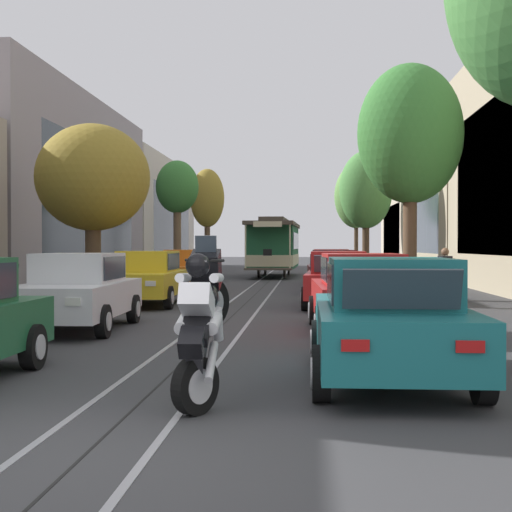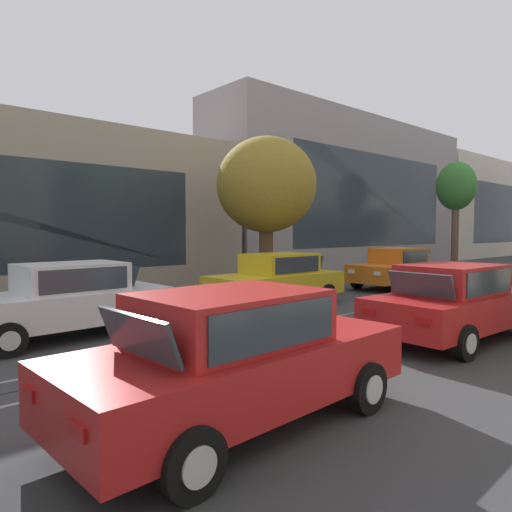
# 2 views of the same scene
# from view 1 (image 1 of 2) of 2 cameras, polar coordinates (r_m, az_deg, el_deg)

# --- Properties ---
(ground_plane) EXTENTS (160.00, 160.00, 0.00)m
(ground_plane) POSITION_cam_1_polar(r_m,az_deg,el_deg) (30.47, 0.58, -2.45)
(ground_plane) COLOR #38383A
(trolley_track_rails) EXTENTS (1.14, 69.35, 0.01)m
(trolley_track_rails) POSITION_cam_1_polar(r_m,az_deg,el_deg) (34.59, 1.00, -2.05)
(trolley_track_rails) COLOR gray
(trolley_track_rails) RESTS_ON ground
(building_facade_left) EXTENTS (5.16, 61.05, 8.98)m
(building_facade_left) POSITION_cam_1_polar(r_m,az_deg,el_deg) (39.41, -14.66, 4.05)
(building_facade_left) COLOR gray
(building_facade_left) RESTS_ON ground
(building_facade_right) EXTENTS (5.50, 61.05, 9.33)m
(building_facade_right) POSITION_cam_1_polar(r_m,az_deg,el_deg) (34.18, 19.29, 5.07)
(building_facade_right) COLOR #BCAD93
(building_facade_right) RESTS_ON ground
(parked_car_white_second_left) EXTENTS (2.08, 4.40, 1.58)m
(parked_car_white_second_left) POSITION_cam_1_polar(r_m,az_deg,el_deg) (15.36, -13.88, -2.70)
(parked_car_white_second_left) COLOR silver
(parked_car_white_second_left) RESTS_ON ground
(parked_car_yellow_mid_left) EXTENTS (2.01, 4.36, 1.58)m
(parked_car_yellow_mid_left) POSITION_cam_1_polar(r_m,az_deg,el_deg) (21.29, -8.55, -1.71)
(parked_car_yellow_mid_left) COLOR gold
(parked_car_yellow_mid_left) RESTS_ON ground
(parked_car_orange_fourth_left) EXTENTS (2.01, 4.36, 1.58)m
(parked_car_orange_fourth_left) POSITION_cam_1_polar(r_m,az_deg,el_deg) (27.71, -5.47, -1.12)
(parked_car_orange_fourth_left) COLOR orange
(parked_car_orange_fourth_left) RESTS_ON ground
(parked_car_teal_near_right) EXTENTS (2.01, 4.37, 1.58)m
(parked_car_teal_near_right) POSITION_cam_1_polar(r_m,az_deg,el_deg) (9.40, 10.44, -4.92)
(parked_car_teal_near_right) COLOR #196B70
(parked_car_teal_near_right) RESTS_ON ground
(parked_car_red_second_right) EXTENTS (2.11, 4.41, 1.58)m
(parked_car_red_second_right) POSITION_cam_1_polar(r_m,az_deg,el_deg) (14.59, 8.31, -2.87)
(parked_car_red_second_right) COLOR red
(parked_car_red_second_right) RESTS_ON ground
(parked_car_red_mid_right) EXTENTS (2.13, 4.42, 1.58)m
(parked_car_red_mid_right) POSITION_cam_1_polar(r_m,az_deg,el_deg) (20.51, 6.54, -1.80)
(parked_car_red_mid_right) COLOR red
(parked_car_red_mid_right) RESTS_ON ground
(parked_car_maroon_fourth_right) EXTENTS (2.09, 4.40, 1.58)m
(parked_car_maroon_fourth_right) POSITION_cam_1_polar(r_m,az_deg,el_deg) (26.63, 6.15, -1.20)
(parked_car_maroon_fourth_right) COLOR maroon
(parked_car_maroon_fourth_right) RESTS_ON ground
(parked_car_red_fifth_right) EXTENTS (2.09, 4.40, 1.58)m
(parked_car_red_fifth_right) POSITION_cam_1_polar(r_m,az_deg,el_deg) (32.00, 5.95, -0.86)
(parked_car_red_fifth_right) COLOR red
(parked_car_red_fifth_right) RESTS_ON ground
(street_tree_kerb_left_second) EXTENTS (3.58, 3.46, 5.56)m
(street_tree_kerb_left_second) POSITION_cam_1_polar(r_m,az_deg,el_deg) (23.33, -12.76, 5.97)
(street_tree_kerb_left_second) COLOR brown
(street_tree_kerb_left_second) RESTS_ON ground
(street_tree_kerb_left_mid) EXTENTS (2.22, 1.79, 6.13)m
(street_tree_kerb_left_mid) POSITION_cam_1_polar(r_m,az_deg,el_deg) (37.53, -6.24, 5.22)
(street_tree_kerb_left_mid) COLOR brown
(street_tree_kerb_left_mid) RESTS_ON ground
(street_tree_kerb_left_fourth) EXTENTS (2.40, 2.11, 7.14)m
(street_tree_kerb_left_fourth) POSITION_cam_1_polar(r_m,az_deg,el_deg) (50.93, -3.87, 4.49)
(street_tree_kerb_left_fourth) COLOR brown
(street_tree_kerb_left_fourth) RESTS_ON ground
(street_tree_kerb_right_second) EXTENTS (3.39, 2.73, 7.61)m
(street_tree_kerb_right_second) POSITION_cam_1_polar(r_m,az_deg,el_deg) (24.08, 12.08, 9.29)
(street_tree_kerb_right_second) COLOR brown
(street_tree_kerb_right_second) RESTS_ON ground
(street_tree_kerb_right_mid) EXTENTS (2.69, 2.20, 6.55)m
(street_tree_kerb_right_mid) POSITION_cam_1_polar(r_m,az_deg,el_deg) (37.18, 8.67, 5.12)
(street_tree_kerb_right_mid) COLOR #4C3826
(street_tree_kerb_right_mid) RESTS_ON ground
(street_tree_kerb_right_fourth) EXTENTS (3.05, 2.69, 7.45)m
(street_tree_kerb_right_fourth) POSITION_cam_1_polar(r_m,az_deg,el_deg) (51.10, 7.92, 4.67)
(street_tree_kerb_right_fourth) COLOR #4C3826
(street_tree_kerb_right_fourth) RESTS_ON ground
(cable_car_trolley) EXTENTS (2.81, 9.17, 3.28)m
(cable_car_trolley) POSITION_cam_1_polar(r_m,az_deg,el_deg) (40.89, 1.47, 0.72)
(cable_car_trolley) COLOR #1E5B38
(cable_car_trolley) RESTS_ON ground
(motorcycle_with_rider) EXTENTS (0.49, 1.84, 1.85)m
(motorcycle_with_rider) POSITION_cam_1_polar(r_m,az_deg,el_deg) (7.83, -4.35, -4.81)
(motorcycle_with_rider) COLOR black
(motorcycle_with_rider) RESTS_ON ground
(pedestrian_on_left_pavement) EXTENTS (0.55, 0.37, 1.68)m
(pedestrian_on_left_pavement) POSITION_cam_1_polar(r_m,az_deg,el_deg) (21.06, 14.70, -1.35)
(pedestrian_on_left_pavement) COLOR #4C4233
(pedestrian_on_left_pavement) RESTS_ON ground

